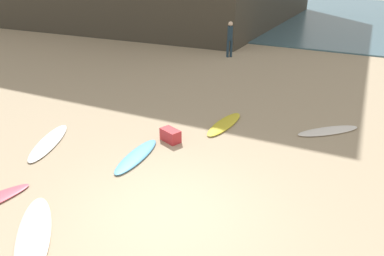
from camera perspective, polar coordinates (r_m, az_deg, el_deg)
ground_plane at (r=7.02m, az=-4.00°, el=-13.95°), size 120.00×120.00×0.00m
ocean_water at (r=41.57m, az=26.24°, el=16.30°), size 120.00×40.00×0.08m
surfboard_0 at (r=10.97m, az=21.36°, el=-0.43°), size 1.75×1.81×0.07m
surfboard_1 at (r=10.34m, az=-22.35°, el=-2.14°), size 1.54×2.27×0.07m
surfboard_2 at (r=7.11m, az=-24.44°, el=-15.62°), size 2.09×2.01×0.06m
surfboard_4 at (r=8.98m, az=-9.04°, el=-4.52°), size 0.77×2.00×0.08m
surfboard_5 at (r=10.70m, az=5.33°, el=0.67°), size 0.55×2.04×0.08m
beachgoer_near at (r=19.13m, az=6.21°, el=14.53°), size 0.39×0.39×1.86m
beach_cooler at (r=9.64m, az=-3.54°, el=-1.20°), size 0.65×0.49×0.35m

